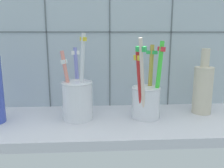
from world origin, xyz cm
name	(u,v)px	position (x,y,z in cm)	size (l,w,h in cm)	color
counter_slab	(112,124)	(0.00, 0.00, 1.00)	(64.00, 22.00, 2.00)	silver
tile_wall_back	(110,28)	(0.00, 12.00, 22.50)	(64.00, 2.20, 45.00)	#B2C1CC
toothbrush_cup_left	(77,98)	(-7.86, 1.26, 6.92)	(7.21, 8.99, 19.37)	white
toothbrush_cup_right	(146,98)	(7.93, 1.03, 6.69)	(7.39, 9.52, 18.47)	white
ceramic_vase	(203,88)	(22.28, 3.58, 8.24)	(4.56, 4.56, 15.79)	beige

